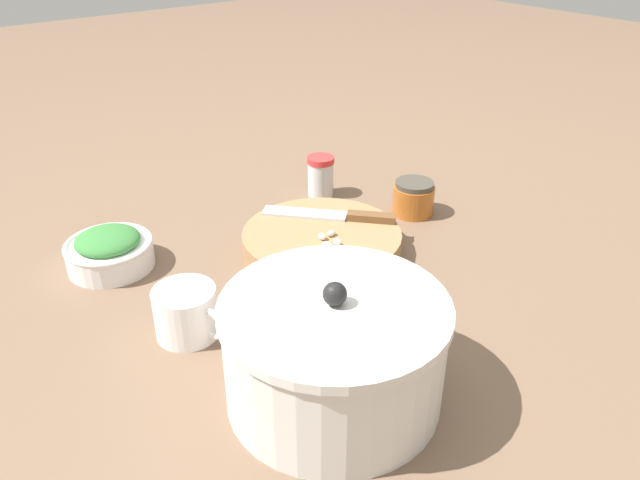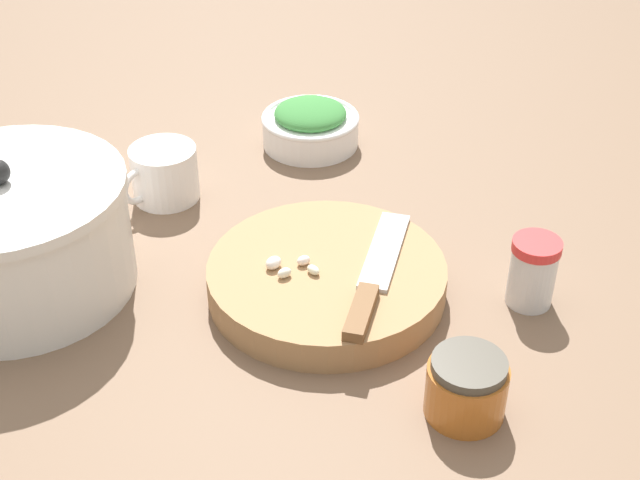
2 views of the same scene
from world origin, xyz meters
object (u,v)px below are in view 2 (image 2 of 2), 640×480
(herb_bowl, at_px, (310,125))
(honey_jar, at_px, (466,387))
(garlic_cloves, at_px, (289,266))
(spice_jar, at_px, (533,272))
(chef_knife, at_px, (375,278))
(coffee_mug, at_px, (164,174))
(cutting_board, at_px, (327,279))
(stock_pot, at_px, (12,236))

(herb_bowl, bearing_deg, honey_jar, 162.27)
(garlic_cloves, relative_size, spice_jar, 0.64)
(herb_bowl, bearing_deg, garlic_cloves, 142.96)
(chef_knife, height_order, coffee_mug, coffee_mug)
(cutting_board, height_order, chef_knife, chef_knife)
(cutting_board, distance_m, spice_jar, 0.23)
(garlic_cloves, distance_m, honey_jar, 0.25)
(coffee_mug, relative_size, stock_pot, 0.42)
(garlic_cloves, xyz_separation_m, stock_pot, (0.19, 0.25, 0.03))
(spice_jar, bearing_deg, honey_jar, 116.96)
(cutting_board, height_order, herb_bowl, herb_bowl)
(herb_bowl, relative_size, coffee_mug, 1.25)
(coffee_mug, relative_size, honey_jar, 1.45)
(coffee_mug, xyz_separation_m, honey_jar, (-0.52, -0.07, -0.00))
(coffee_mug, distance_m, stock_pot, 0.24)
(cutting_board, bearing_deg, coffee_mug, 12.46)
(coffee_mug, bearing_deg, spice_jar, -150.31)
(honey_jar, distance_m, stock_pot, 0.53)
(chef_knife, bearing_deg, garlic_cloves, -178.39)
(garlic_cloves, height_order, honey_jar, honey_jar)
(cutting_board, relative_size, stock_pot, 1.01)
(herb_bowl, xyz_separation_m, coffee_mug, (-0.02, 0.24, 0.01))
(garlic_cloves, bearing_deg, honey_jar, -169.28)
(garlic_cloves, bearing_deg, chef_knife, -136.46)
(honey_jar, bearing_deg, garlic_cloves, 10.72)
(garlic_cloves, relative_size, herb_bowl, 0.37)
(garlic_cloves, xyz_separation_m, herb_bowl, (0.29, -0.22, -0.01))
(cutting_board, bearing_deg, garlic_cloves, 67.68)
(chef_knife, distance_m, herb_bowl, 0.39)
(herb_bowl, distance_m, honey_jar, 0.56)
(coffee_mug, height_order, stock_pot, stock_pot)
(garlic_cloves, distance_m, spice_jar, 0.27)
(honey_jar, relative_size, stock_pot, 0.29)
(cutting_board, xyz_separation_m, coffee_mug, (0.29, 0.06, 0.02))
(honey_jar, bearing_deg, herb_bowl, -17.73)
(herb_bowl, distance_m, coffee_mug, 0.24)
(chef_knife, distance_m, spice_jar, 0.18)
(stock_pot, bearing_deg, spice_jar, -126.75)
(cutting_board, relative_size, chef_knife, 1.41)
(chef_knife, relative_size, coffee_mug, 1.69)
(coffee_mug, xyz_separation_m, stock_pot, (-0.08, 0.22, 0.03))
(cutting_board, relative_size, spice_jar, 3.29)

